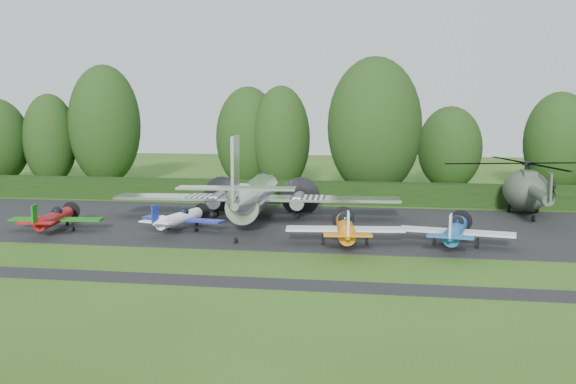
% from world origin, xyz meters
% --- Properties ---
extents(ground, '(160.00, 160.00, 0.00)m').
position_xyz_m(ground, '(0.00, 0.00, 0.00)').
color(ground, '#294B15').
rests_on(ground, ground).
extents(apron, '(70.00, 18.00, 0.01)m').
position_xyz_m(apron, '(0.00, 10.00, 0.00)').
color(apron, black).
rests_on(apron, ground).
extents(taxiway_verge, '(70.00, 2.00, 0.00)m').
position_xyz_m(taxiway_verge, '(0.00, -6.00, 0.00)').
color(taxiway_verge, black).
rests_on(taxiway_verge, ground).
extents(hedgerow, '(90.00, 1.60, 2.00)m').
position_xyz_m(hedgerow, '(0.00, 21.00, 0.00)').
color(hedgerow, black).
rests_on(hedgerow, ground).
extents(transport_plane, '(22.26, 17.07, 7.13)m').
position_xyz_m(transport_plane, '(-3.62, 11.01, 1.99)').
color(transport_plane, silver).
rests_on(transport_plane, ground).
extents(light_plane_red, '(6.43, 6.76, 2.47)m').
position_xyz_m(light_plane_red, '(-16.39, 4.51, 1.03)').
color(light_plane_red, '#9D0E10').
rests_on(light_plane_red, ground).
extents(light_plane_white, '(6.16, 6.48, 2.37)m').
position_xyz_m(light_plane_white, '(-7.85, 6.12, 0.99)').
color(light_plane_white, white).
rests_on(light_plane_white, ground).
extents(light_plane_orange, '(7.45, 7.84, 2.86)m').
position_xyz_m(light_plane_orange, '(3.91, 3.25, 1.19)').
color(light_plane_orange, orange).
rests_on(light_plane_orange, ground).
extents(light_plane_blue, '(7.05, 7.42, 2.71)m').
position_xyz_m(light_plane_blue, '(10.68, 3.80, 1.13)').
color(light_plane_blue, '#1A599F').
rests_on(light_plane_blue, ground).
extents(helicopter, '(13.43, 15.72, 4.33)m').
position_xyz_m(helicopter, '(17.47, 17.44, 2.32)').
color(helicopter, '#333B2D').
rests_on(helicopter, ground).
extents(tree_1, '(6.91, 6.91, 10.88)m').
position_xyz_m(tree_1, '(-8.49, 31.05, 5.43)').
color(tree_1, black).
rests_on(tree_1, ground).
extents(tree_2, '(7.96, 7.96, 13.40)m').
position_xyz_m(tree_2, '(-25.14, 31.84, 6.69)').
color(tree_2, black).
rests_on(tree_2, ground).
extents(tree_3, '(7.00, 7.00, 10.25)m').
position_xyz_m(tree_3, '(23.47, 32.30, 5.11)').
color(tree_3, black).
rests_on(tree_3, ground).
extents(tree_5, '(6.73, 6.73, 8.80)m').
position_xyz_m(tree_5, '(12.79, 33.26, 4.39)').
color(tree_5, black).
rests_on(tree_5, ground).
extents(tree_6, '(6.07, 6.07, 10.90)m').
position_xyz_m(tree_6, '(-4.67, 29.66, 5.44)').
color(tree_6, black).
rests_on(tree_6, ground).
extents(tree_7, '(5.85, 5.85, 10.20)m').
position_xyz_m(tree_7, '(-31.23, 30.71, 5.08)').
color(tree_7, black).
rests_on(tree_7, ground).
extents(tree_8, '(9.18, 9.18, 13.57)m').
position_xyz_m(tree_8, '(5.00, 27.06, 6.78)').
color(tree_8, black).
rests_on(tree_8, ground).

